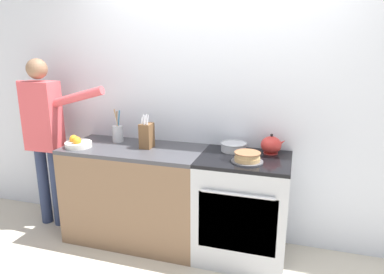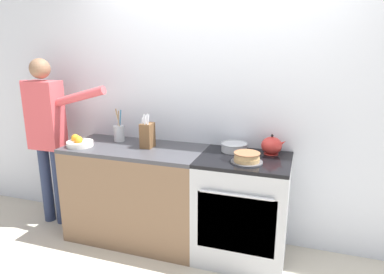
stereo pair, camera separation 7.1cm
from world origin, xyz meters
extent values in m
plane|color=beige|center=(0.00, 0.00, 0.00)|extent=(16.00, 16.00, 0.00)
cube|color=silver|center=(0.00, 0.63, 1.30)|extent=(8.00, 0.04, 2.60)
cube|color=brown|center=(-0.70, 0.31, 0.44)|extent=(1.28, 0.61, 0.88)
cube|color=#3D3D42|center=(-0.70, 0.31, 0.90)|extent=(1.28, 0.61, 0.03)
cube|color=#B7BABF|center=(0.32, 0.31, 0.44)|extent=(0.75, 0.61, 0.88)
cube|color=black|center=(0.32, 0.01, 0.46)|extent=(0.62, 0.01, 0.49)
cylinder|color=#B7BABF|center=(0.32, -0.02, 0.72)|extent=(0.57, 0.02, 0.02)
cube|color=black|center=(0.32, 0.31, 0.90)|extent=(0.75, 0.61, 0.03)
cylinder|color=#4C4C51|center=(0.36, 0.20, 0.92)|extent=(0.25, 0.25, 0.01)
cylinder|color=tan|center=(0.36, 0.20, 0.94)|extent=(0.20, 0.20, 0.03)
cylinder|color=tan|center=(0.36, 0.20, 0.97)|extent=(0.20, 0.20, 0.03)
cylinder|color=brown|center=(0.36, 0.20, 0.99)|extent=(0.21, 0.21, 0.01)
cylinder|color=red|center=(0.52, 0.49, 0.92)|extent=(0.12, 0.12, 0.01)
ellipsoid|color=red|center=(0.52, 0.49, 0.99)|extent=(0.18, 0.18, 0.15)
cone|color=red|center=(0.60, 0.49, 1.02)|extent=(0.09, 0.04, 0.08)
sphere|color=black|center=(0.52, 0.49, 1.08)|extent=(0.02, 0.02, 0.02)
cylinder|color=#B7BABF|center=(0.20, 0.47, 0.95)|extent=(0.22, 0.22, 0.07)
torus|color=#B7BABF|center=(0.20, 0.47, 0.99)|extent=(0.23, 0.23, 0.01)
cube|color=brown|center=(-0.58, 0.34, 1.03)|extent=(0.10, 0.13, 0.22)
cylinder|color=#B2B2B7|center=(-0.61, 0.31, 1.17)|extent=(0.01, 0.03, 0.06)
cylinder|color=#B2B2B7|center=(-0.58, 0.30, 1.18)|extent=(0.01, 0.04, 0.08)
cylinder|color=#B2B2B7|center=(-0.55, 0.30, 1.18)|extent=(0.01, 0.04, 0.09)
cylinder|color=#B2B2B7|center=(-0.61, 0.33, 1.18)|extent=(0.01, 0.04, 0.09)
cylinder|color=#B2B2B7|center=(-0.58, 0.33, 1.18)|extent=(0.01, 0.04, 0.09)
cylinder|color=#B7BABF|center=(-0.93, 0.44, 0.99)|extent=(0.10, 0.10, 0.15)
cylinder|color=#B7BABF|center=(-0.92, 0.43, 1.09)|extent=(0.05, 0.03, 0.23)
cylinder|color=#A37A51|center=(-0.94, 0.46, 1.09)|extent=(0.03, 0.03, 0.24)
cylinder|color=teal|center=(-0.93, 0.46, 1.09)|extent=(0.05, 0.02, 0.25)
cylinder|color=#A37A51|center=(-0.92, 0.43, 1.10)|extent=(0.04, 0.03, 0.27)
cylinder|color=silver|center=(-1.18, 0.17, 0.94)|extent=(0.24, 0.24, 0.05)
sphere|color=orange|center=(-1.17, 0.13, 0.98)|extent=(0.08, 0.08, 0.08)
sphere|color=orange|center=(-1.24, 0.18, 0.98)|extent=(0.08, 0.08, 0.08)
cylinder|color=#283351|center=(-1.75, 0.30, 0.41)|extent=(0.11, 0.11, 0.81)
cylinder|color=#283351|center=(-1.59, 0.30, 0.41)|extent=(0.11, 0.11, 0.81)
cube|color=#D14C51|center=(-1.67, 0.30, 1.15)|extent=(0.34, 0.20, 0.67)
cylinder|color=#D14C51|center=(-1.88, 0.30, 1.20)|extent=(0.08, 0.08, 0.57)
cylinder|color=#D14C51|center=(-1.26, 0.30, 1.35)|extent=(0.57, 0.08, 0.23)
sphere|color=#846047|center=(-1.67, 0.30, 1.60)|extent=(0.19, 0.19, 0.19)
camera|label=1|loc=(0.69, -2.40, 1.81)|focal=32.00mm
camera|label=2|loc=(0.76, -2.38, 1.81)|focal=32.00mm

